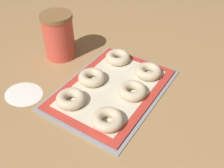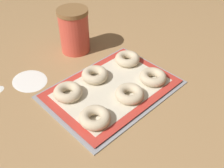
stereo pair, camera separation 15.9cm
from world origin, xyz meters
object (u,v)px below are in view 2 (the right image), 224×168
Objects in this scene: baking_tray at (112,89)px; bagel_front_left at (95,118)px; bagel_front_center at (130,94)px; bagel_back_center at (95,75)px; flour_canister at (74,31)px; bagel_back_right at (127,59)px; bagel_front_right at (153,77)px; bagel_back_left at (68,92)px.

bagel_front_left is (-0.14, -0.08, 0.02)m from baking_tray.
bagel_front_center is 1.00× the size of bagel_back_center.
flour_canister is (0.08, 0.21, 0.06)m from bagel_back_center.
bagel_back_right is (0.15, 0.07, 0.02)m from baking_tray.
bagel_front_left and bagel_front_center have the same top height.
baking_tray is 4.64× the size of bagel_front_left.
bagel_back_center is 0.53× the size of flour_canister.
baking_tray is 0.08m from bagel_front_center.
bagel_back_center is 0.23m from flour_canister.
bagel_back_center is (0.13, 0.15, 0.00)m from bagel_front_left.
bagel_front_right is at bearing -29.35° from baking_tray.
baking_tray is 4.64× the size of bagel_back_right.
bagel_back_left is 0.28m from bagel_back_right.
bagel_back_center is at bearing 95.58° from bagel_front_center.
bagel_front_center is (0.15, 0.00, 0.00)m from bagel_front_left.
bagel_front_center is at bearing -99.86° from flour_canister.
bagel_front_left is 0.43m from flour_canister.
bagel_front_center is at bearing -46.38° from bagel_back_left.
baking_tray is 4.64× the size of bagel_front_right.
bagel_back_center is at bearing -110.38° from flour_canister.
bagel_back_left is 0.12m from bagel_back_center.
bagel_front_left is 1.00× the size of bagel_front_right.
bagel_front_left is 0.53× the size of flour_canister.
bagel_front_right is at bearing -80.74° from flour_canister.
bagel_front_center and bagel_back_right have the same top height.
bagel_front_left reaches higher than baking_tray.
bagel_back_left is at bearing -176.56° from bagel_back_center.
baking_tray is 0.15m from bagel_back_left.
baking_tray is at bearing 27.88° from bagel_front_left.
bagel_front_right and bagel_back_left have the same top height.
bagel_front_center is 0.37m from flour_canister.
bagel_front_left is 1.00× the size of bagel_back_center.
bagel_front_left is at bearing -179.70° from bagel_front_center.
bagel_front_right is at bearing -47.74° from bagel_back_center.
bagel_back_right reaches higher than baking_tray.
bagel_front_left is 0.20m from bagel_back_center.
bagel_back_center is at bearing 132.26° from bagel_front_right.
bagel_back_center is (0.12, 0.01, 0.00)m from bagel_back_left.
bagel_back_right is 0.53× the size of flour_canister.
bagel_front_center and bagel_back_center have the same top height.
bagel_back_left is at bearing 151.21° from bagel_front_right.
bagel_front_right and bagel_back_right have the same top height.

